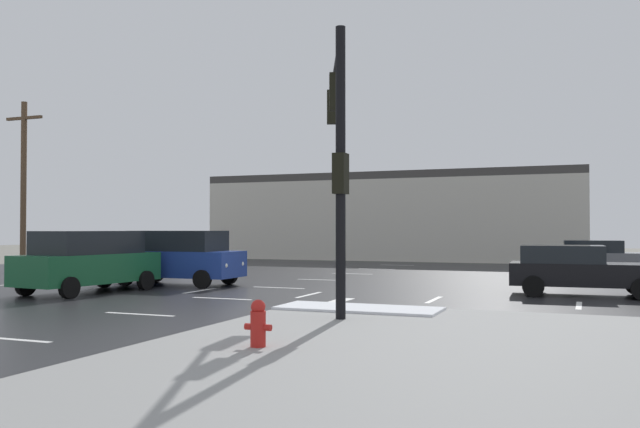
{
  "coord_description": "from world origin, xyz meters",
  "views": [
    {
      "loc": [
        10.25,
        -19.75,
        2.12
      ],
      "look_at": [
        -1.54,
        9.84,
        2.82
      ],
      "focal_mm": 37.82,
      "sensor_mm": 36.0,
      "label": 1
    }
  ],
  "objects_px": {
    "suv_green": "(89,260)",
    "sedan_grey": "(605,257)",
    "fire_hydrant": "(258,323)",
    "sedan_silver": "(128,254)",
    "suv_blue": "(178,256)",
    "traffic_signal_mast": "(338,134)",
    "sedan_black": "(579,269)",
    "utility_pole_far": "(24,182)"
  },
  "relations": [
    {
      "from": "traffic_signal_mast",
      "to": "sedan_grey",
      "type": "relative_size",
      "value": 1.4
    },
    {
      "from": "utility_pole_far",
      "to": "fire_hydrant",
      "type": "bearing_deg",
      "value": -36.3
    },
    {
      "from": "fire_hydrant",
      "to": "sedan_silver",
      "type": "distance_m",
      "value": 24.1
    },
    {
      "from": "traffic_signal_mast",
      "to": "sedan_black",
      "type": "height_order",
      "value": "traffic_signal_mast"
    },
    {
      "from": "traffic_signal_mast",
      "to": "suv_blue",
      "type": "distance_m",
      "value": 11.24
    },
    {
      "from": "suv_green",
      "to": "sedan_black",
      "type": "height_order",
      "value": "suv_green"
    },
    {
      "from": "sedan_silver",
      "to": "sedan_grey",
      "type": "distance_m",
      "value": 22.76
    },
    {
      "from": "traffic_signal_mast",
      "to": "fire_hydrant",
      "type": "relative_size",
      "value": 8.15
    },
    {
      "from": "traffic_signal_mast",
      "to": "sedan_grey",
      "type": "bearing_deg",
      "value": -42.01
    },
    {
      "from": "utility_pole_far",
      "to": "suv_green",
      "type": "bearing_deg",
      "value": -35.66
    },
    {
      "from": "sedan_grey",
      "to": "suv_blue",
      "type": "bearing_deg",
      "value": -145.85
    },
    {
      "from": "sedan_silver",
      "to": "utility_pole_far",
      "type": "xyz_separation_m",
      "value": [
        -4.3,
        -2.57,
        3.55
      ]
    },
    {
      "from": "suv_green",
      "to": "utility_pole_far",
      "type": "distance_m",
      "value": 13.36
    },
    {
      "from": "fire_hydrant",
      "to": "sedan_silver",
      "type": "xyz_separation_m",
      "value": [
        -16.33,
        17.72,
        0.32
      ]
    },
    {
      "from": "utility_pole_far",
      "to": "sedan_grey",
      "type": "bearing_deg",
      "value": 16.07
    },
    {
      "from": "fire_hydrant",
      "to": "suv_green",
      "type": "xyz_separation_m",
      "value": [
        -10.11,
        7.61,
        0.55
      ]
    },
    {
      "from": "traffic_signal_mast",
      "to": "sedan_grey",
      "type": "distance_m",
      "value": 19.23
    },
    {
      "from": "sedan_grey",
      "to": "sedan_silver",
      "type": "bearing_deg",
      "value": -170.65
    },
    {
      "from": "sedan_silver",
      "to": "suv_blue",
      "type": "bearing_deg",
      "value": -46.88
    },
    {
      "from": "traffic_signal_mast",
      "to": "sedan_black",
      "type": "distance_m",
      "value": 9.86
    },
    {
      "from": "suv_green",
      "to": "sedan_grey",
      "type": "xyz_separation_m",
      "value": [
        15.97,
        15.18,
        -0.24
      ]
    },
    {
      "from": "suv_green",
      "to": "suv_blue",
      "type": "bearing_deg",
      "value": -9.16
    },
    {
      "from": "sedan_black",
      "to": "suv_blue",
      "type": "distance_m",
      "value": 14.04
    },
    {
      "from": "sedan_silver",
      "to": "suv_green",
      "type": "bearing_deg",
      "value": -63.53
    },
    {
      "from": "fire_hydrant",
      "to": "suv_blue",
      "type": "bearing_deg",
      "value": 128.92
    },
    {
      "from": "sedan_silver",
      "to": "utility_pole_far",
      "type": "height_order",
      "value": "utility_pole_far"
    },
    {
      "from": "sedan_black",
      "to": "sedan_grey",
      "type": "distance_m",
      "value": 10.34
    },
    {
      "from": "suv_blue",
      "to": "utility_pole_far",
      "type": "distance_m",
      "value": 12.63
    },
    {
      "from": "sedan_black",
      "to": "suv_blue",
      "type": "bearing_deg",
      "value": -177.53
    },
    {
      "from": "fire_hydrant",
      "to": "sedan_silver",
      "type": "relative_size",
      "value": 0.17
    },
    {
      "from": "sedan_grey",
      "to": "fire_hydrant",
      "type": "bearing_deg",
      "value": -107.92
    },
    {
      "from": "suv_green",
      "to": "suv_blue",
      "type": "height_order",
      "value": "same"
    },
    {
      "from": "sedan_silver",
      "to": "sedan_black",
      "type": "bearing_deg",
      "value": -18.98
    },
    {
      "from": "suv_green",
      "to": "sedan_grey",
      "type": "bearing_deg",
      "value": -39.92
    },
    {
      "from": "suv_green",
      "to": "sedan_grey",
      "type": "relative_size",
      "value": 1.08
    },
    {
      "from": "sedan_silver",
      "to": "utility_pole_far",
      "type": "distance_m",
      "value": 6.13
    },
    {
      "from": "sedan_black",
      "to": "suv_green",
      "type": "bearing_deg",
      "value": -164.56
    },
    {
      "from": "suv_blue",
      "to": "traffic_signal_mast",
      "type": "bearing_deg",
      "value": -36.87
    },
    {
      "from": "fire_hydrant",
      "to": "suv_green",
      "type": "height_order",
      "value": "suv_green"
    },
    {
      "from": "traffic_signal_mast",
      "to": "utility_pole_far",
      "type": "xyz_separation_m",
      "value": [
        -20.24,
        10.21,
        -0.0
      ]
    },
    {
      "from": "fire_hydrant",
      "to": "sedan_silver",
      "type": "bearing_deg",
      "value": 132.67
    },
    {
      "from": "sedan_silver",
      "to": "suv_blue",
      "type": "xyz_separation_m",
      "value": [
        7.25,
        -6.47,
        0.24
      ]
    }
  ]
}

